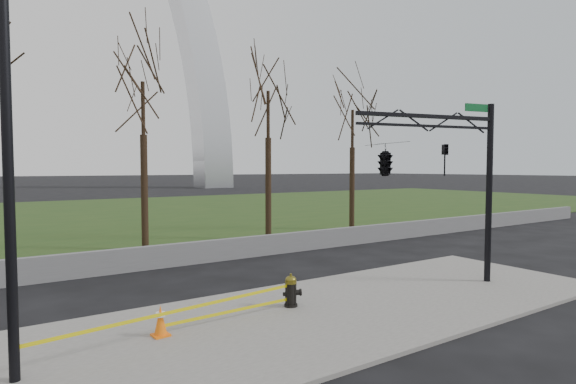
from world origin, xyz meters
TOP-DOWN VIEW (x-y plane):
  - ground at (0.00, 0.00)m, footprint 500.00×500.00m
  - sidewalk at (0.00, 0.00)m, footprint 18.00×6.00m
  - grass_strip at (0.00, 30.00)m, footprint 120.00×40.00m
  - guardrail at (0.00, 8.00)m, footprint 60.00×0.30m
  - tree_row at (-4.87, 12.00)m, footprint 36.26×4.00m
  - fire_hydrant at (-0.89, 0.83)m, footprint 0.56×0.40m
  - traffic_cone at (-4.58, 0.63)m, footprint 0.39×0.39m
  - street_light at (-7.22, -0.01)m, footprint 2.32×0.91m
  - traffic_signal_mast at (3.01, 0.27)m, footprint 4.98×2.54m
  - caution_tape at (-3.66, 0.51)m, footprint 6.53×0.92m

SIDE VIEW (x-z plane):
  - ground at x=0.00m, z-range 0.00..0.00m
  - grass_strip at x=0.00m, z-range 0.00..0.06m
  - sidewalk at x=0.00m, z-range 0.00..0.10m
  - guardrail at x=0.00m, z-range 0.00..0.90m
  - traffic_cone at x=-4.58m, z-range 0.10..0.80m
  - fire_hydrant at x=-0.89m, z-range 0.06..0.97m
  - caution_tape at x=-3.66m, z-range 0.33..0.79m
  - traffic_signal_mast at x=3.01m, z-range 1.15..7.15m
  - tree_row at x=-4.87m, z-range 0.00..8.66m
  - street_light at x=-7.22m, z-range 0.59..8.80m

